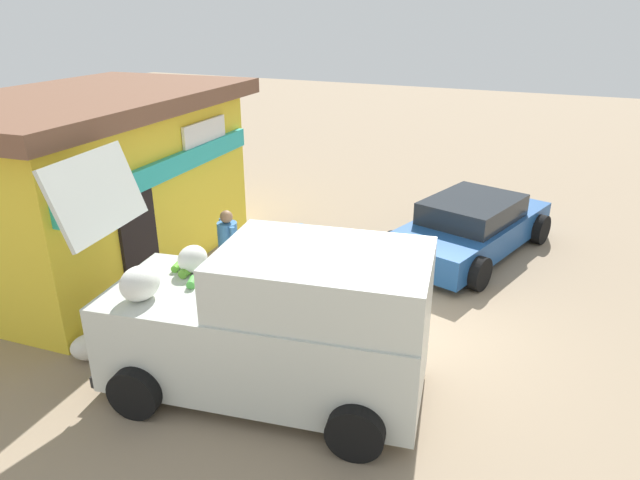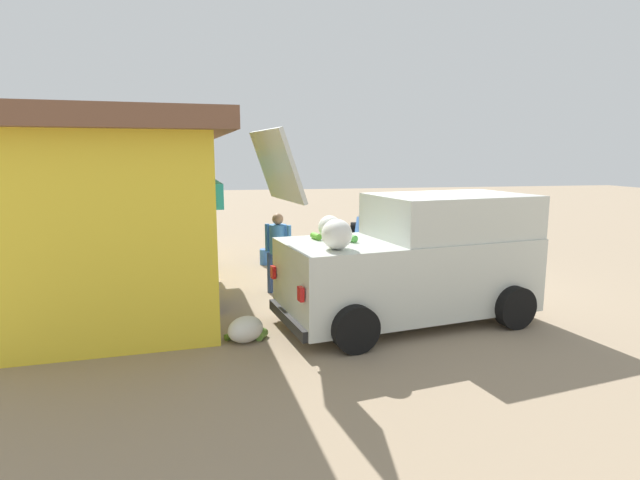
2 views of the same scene
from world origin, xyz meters
The scene contains 8 objects.
ground_plane centered at (0.00, 0.00, 0.00)m, with size 60.00×60.00×0.00m, color gray.
storefront_bar centered at (0.27, 5.95, 1.71)m, with size 6.73×4.43×3.34m.
delivery_van centered at (-1.85, 0.93, 1.02)m, with size 2.70×4.66×3.06m.
parked_sedan centered at (3.86, -0.47, 0.56)m, with size 4.57×2.98×1.17m.
vendor_standing centered at (0.15, 2.97, 0.92)m, with size 0.47×0.48×1.59m.
customer_bending centered at (-1.72, 2.57, 0.86)m, with size 0.75×0.82×1.35m.
unloaded_banana_pile centered at (-2.32, 3.71, 0.17)m, with size 0.82×0.72×0.38m.
paint_bucket centered at (2.85, 3.00, 0.19)m, with size 0.29×0.29×0.39m, color blue.
Camera 1 is at (-7.24, -2.19, 4.71)m, focal length 31.49 mm.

